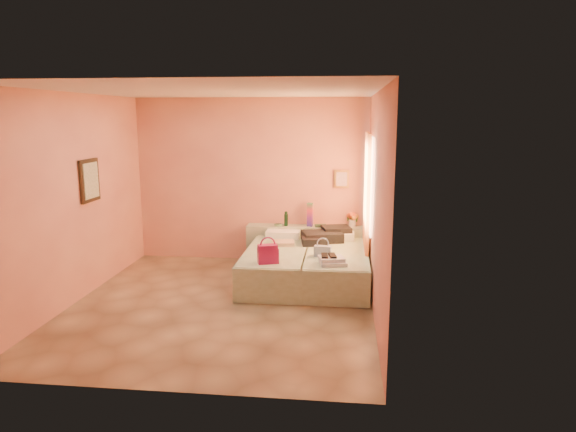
% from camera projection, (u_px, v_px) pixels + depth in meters
% --- Properties ---
extents(ground, '(4.50, 4.50, 0.00)m').
position_uv_depth(ground, '(223.00, 304.00, 6.91)').
color(ground, tan).
rests_on(ground, ground).
extents(room_walls, '(4.02, 4.51, 2.81)m').
position_uv_depth(room_walls, '(244.00, 168.00, 7.10)').
color(room_walls, '#E59D7A').
rests_on(room_walls, ground).
extents(headboard_ledge, '(2.05, 0.30, 0.65)m').
position_uv_depth(headboard_ledge, '(307.00, 244.00, 8.79)').
color(headboard_ledge, '#ACB796').
rests_on(headboard_ledge, ground).
extents(bed_left, '(0.90, 2.00, 0.50)m').
position_uv_depth(bed_left, '(277.00, 265.00, 7.82)').
color(bed_left, '#B1CCA4').
rests_on(bed_left, ground).
extents(bed_right, '(0.90, 2.00, 0.50)m').
position_uv_depth(bed_right, '(336.00, 267.00, 7.73)').
color(bed_right, '#B1CCA4').
rests_on(bed_right, ground).
extents(water_bottle, '(0.09, 0.09, 0.24)m').
position_uv_depth(water_bottle, '(286.00, 219.00, 8.72)').
color(water_bottle, '#153B23').
rests_on(water_bottle, headboard_ledge).
extents(rainbow_box, '(0.10, 0.10, 0.40)m').
position_uv_depth(rainbow_box, '(310.00, 215.00, 8.68)').
color(rainbow_box, '#A91450').
rests_on(rainbow_box, headboard_ledge).
extents(small_dish, '(0.15, 0.15, 0.03)m').
position_uv_depth(small_dish, '(278.00, 225.00, 8.73)').
color(small_dish, '#437C50').
rests_on(small_dish, headboard_ledge).
extents(green_book, '(0.21, 0.17, 0.03)m').
position_uv_depth(green_book, '(321.00, 226.00, 8.69)').
color(green_book, '#27492F').
rests_on(green_book, headboard_ledge).
extents(flower_vase, '(0.28, 0.28, 0.28)m').
position_uv_depth(flower_vase, '(352.00, 218.00, 8.69)').
color(flower_vase, white).
rests_on(flower_vase, headboard_ledge).
extents(magenta_handbag, '(0.32, 0.24, 0.26)m').
position_uv_depth(magenta_handbag, '(268.00, 254.00, 7.04)').
color(magenta_handbag, '#A91450').
rests_on(magenta_handbag, bed_left).
extents(khaki_garment, '(0.40, 0.34, 0.06)m').
position_uv_depth(khaki_garment, '(283.00, 243.00, 8.05)').
color(khaki_garment, tan).
rests_on(khaki_garment, bed_left).
extents(clothes_pile, '(0.81, 0.81, 0.20)m').
position_uv_depth(clothes_pile, '(326.00, 235.00, 8.27)').
color(clothes_pile, black).
rests_on(clothes_pile, bed_right).
extents(blue_handbag, '(0.26, 0.14, 0.16)m').
position_uv_depth(blue_handbag, '(323.00, 251.00, 7.38)').
color(blue_handbag, '#3D5F93').
rests_on(blue_handbag, bed_right).
extents(towel_stack, '(0.40, 0.36, 0.10)m').
position_uv_depth(towel_stack, '(333.00, 261.00, 6.99)').
color(towel_stack, silver).
rests_on(towel_stack, bed_right).
extents(sandal_pair, '(0.19, 0.25, 0.02)m').
position_uv_depth(sandal_pair, '(329.00, 256.00, 7.02)').
color(sandal_pair, black).
rests_on(sandal_pair, towel_stack).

